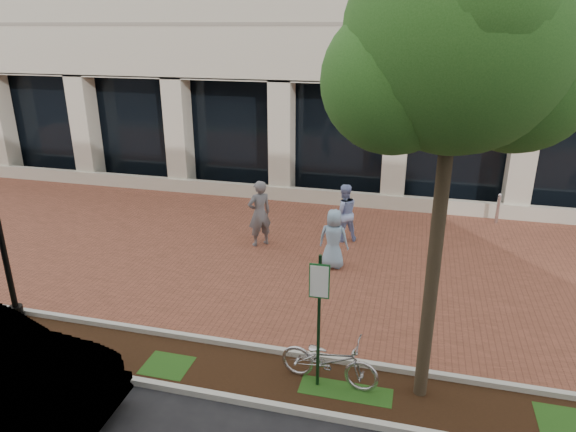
% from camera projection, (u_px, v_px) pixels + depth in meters
% --- Properties ---
extents(ground, '(120.00, 120.00, 0.00)m').
position_uv_depth(ground, '(306.00, 256.00, 14.12)').
color(ground, black).
rests_on(ground, ground).
extents(brick_plaza, '(40.00, 9.00, 0.01)m').
position_uv_depth(brick_plaza, '(306.00, 256.00, 14.12)').
color(brick_plaza, brown).
rests_on(brick_plaza, ground).
extents(planting_strip, '(40.00, 1.50, 0.01)m').
position_uv_depth(planting_strip, '(243.00, 373.00, 9.35)').
color(planting_strip, black).
rests_on(planting_strip, ground).
extents(curb_plaza_side, '(40.00, 0.12, 0.12)m').
position_uv_depth(curb_plaza_side, '(256.00, 347.00, 10.01)').
color(curb_plaza_side, beige).
rests_on(curb_plaza_side, ground).
extents(curb_street_side, '(40.00, 0.12, 0.12)m').
position_uv_depth(curb_street_side, '(228.00, 398.00, 8.65)').
color(curb_street_side, beige).
rests_on(curb_street_side, ground).
extents(parking_sign, '(0.34, 0.07, 2.53)m').
position_uv_depth(parking_sign, '(319.00, 306.00, 8.49)').
color(parking_sign, '#123217').
rests_on(parking_sign, ground).
extents(street_tree, '(3.78, 3.15, 7.38)m').
position_uv_depth(street_tree, '(461.00, 54.00, 6.92)').
color(street_tree, '#483B29').
rests_on(street_tree, ground).
extents(locked_bicycle, '(1.84, 0.83, 0.93)m').
position_uv_depth(locked_bicycle, '(329.00, 360.00, 8.97)').
color(locked_bicycle, '#B9B8BD').
rests_on(locked_bicycle, ground).
extents(pedestrian_left, '(0.83, 0.82, 1.93)m').
position_uv_depth(pedestrian_left, '(259.00, 213.00, 14.50)').
color(pedestrian_left, slate).
rests_on(pedestrian_left, ground).
extents(pedestrian_mid, '(1.04, 0.95, 1.72)m').
position_uv_depth(pedestrian_mid, '(344.00, 213.00, 14.86)').
color(pedestrian_mid, '#9CB1E9').
rests_on(pedestrian_mid, ground).
extents(pedestrian_right, '(0.82, 0.57, 1.59)m').
position_uv_depth(pedestrian_right, '(334.00, 239.00, 13.21)').
color(pedestrian_right, '#85A8C7').
rests_on(pedestrian_right, ground).
extents(bollard, '(0.12, 0.12, 1.00)m').
position_uv_depth(bollard, '(498.00, 208.00, 16.31)').
color(bollard, silver).
rests_on(bollard, ground).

